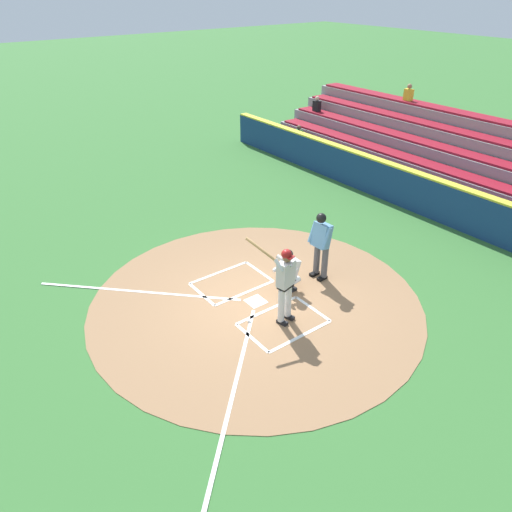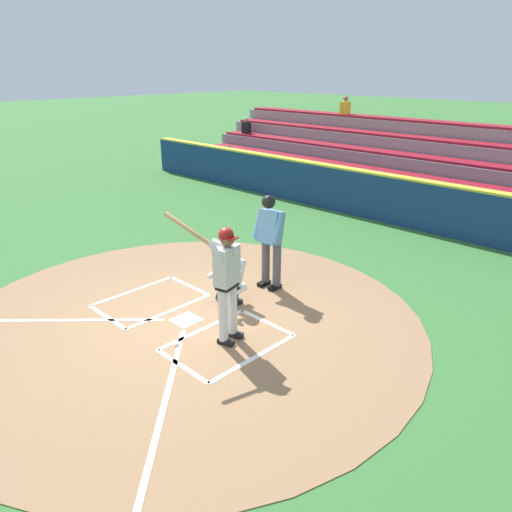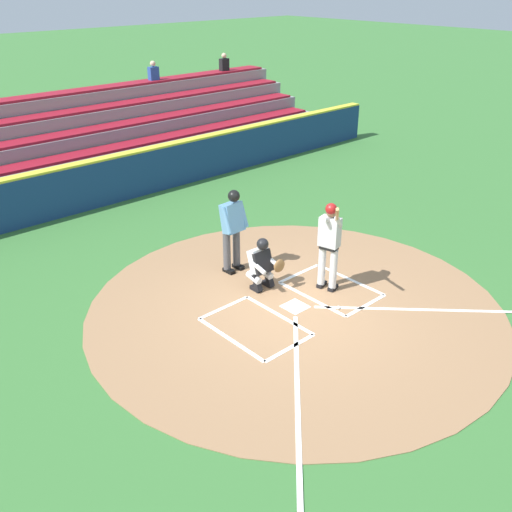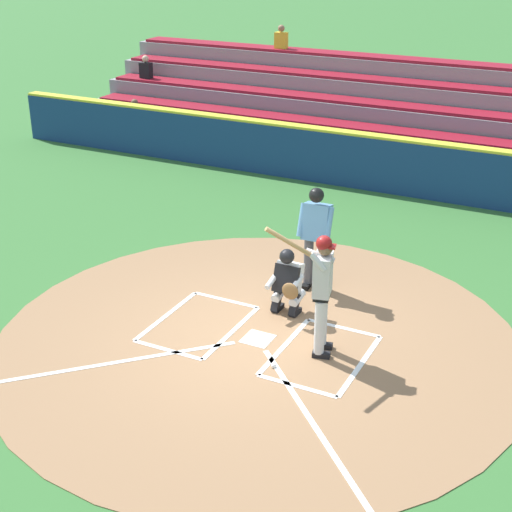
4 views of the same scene
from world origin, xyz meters
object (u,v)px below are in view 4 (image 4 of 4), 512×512
at_px(batter, 322,286).
at_px(plate_umpire, 316,232).
at_px(catcher, 288,280).
at_px(baseball, 274,366).

xyz_separation_m(batter, plate_umpire, (0.88, -1.92, -0.02)).
height_order(batter, catcher, batter).
xyz_separation_m(batter, baseball, (0.42, 0.67, -1.06)).
xyz_separation_m(catcher, baseball, (-0.52, 1.60, -0.55)).
distance_m(batter, plate_umpire, 2.11).
bearing_deg(plate_umpire, batter, 114.65).
distance_m(batter, catcher, 1.41).
bearing_deg(baseball, batter, -122.06).
bearing_deg(catcher, baseball, 108.07).
relative_size(batter, plate_umpire, 1.14).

